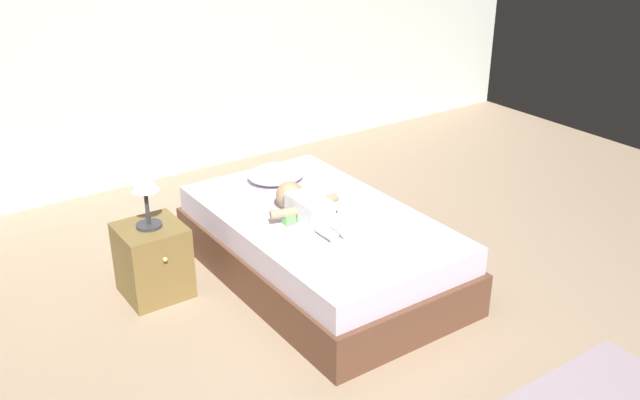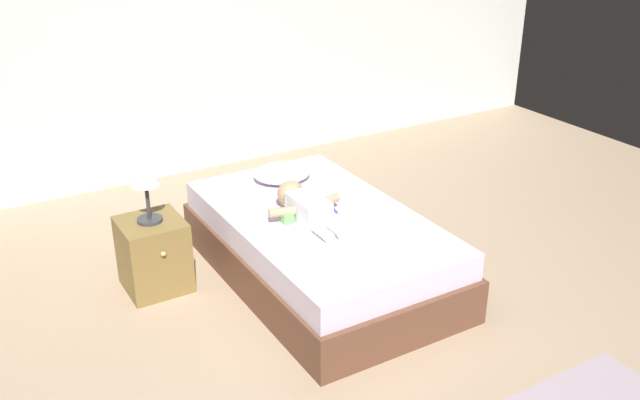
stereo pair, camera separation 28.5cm
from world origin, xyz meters
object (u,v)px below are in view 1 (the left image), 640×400
(bed, at_px, (320,247))
(baby, at_px, (304,206))
(toothbrush, at_px, (331,206))
(pillow, at_px, (276,174))
(lamp, at_px, (145,185))
(toy_block, at_px, (289,219))
(nightstand, at_px, (153,260))

(bed, bearing_deg, baby, 162.61)
(toothbrush, bearing_deg, pillow, 95.30)
(pillow, distance_m, lamp, 1.05)
(bed, distance_m, toy_block, 0.34)
(baby, distance_m, toothbrush, 0.22)
(toothbrush, height_order, nightstand, toothbrush)
(bed, xyz_separation_m, nightstand, (-0.94, 0.42, 0.01))
(pillow, bearing_deg, nightstand, -169.05)
(baby, relative_size, lamp, 1.69)
(lamp, distance_m, toy_block, 0.86)
(nightstand, bearing_deg, lamp, 90.00)
(bed, bearing_deg, pillow, 84.27)
(nightstand, bearing_deg, bed, -23.92)
(bed, height_order, baby, baby)
(nightstand, bearing_deg, toothbrush, -19.36)
(bed, height_order, toothbrush, toothbrush)
(bed, relative_size, pillow, 4.66)
(nightstand, relative_size, toy_block, 6.79)
(toothbrush, bearing_deg, bed, -157.60)
(pillow, relative_size, nightstand, 0.88)
(lamp, bearing_deg, bed, -23.92)
(pillow, relative_size, toy_block, 5.94)
(bed, bearing_deg, toy_block, 179.37)
(bed, relative_size, nightstand, 4.08)
(bed, distance_m, lamp, 1.15)
(bed, bearing_deg, toothbrush, 22.40)
(bed, relative_size, toothbrush, 11.20)
(pillow, height_order, baby, baby)
(toothbrush, distance_m, nightstand, 1.14)
(bed, xyz_separation_m, baby, (-0.10, 0.03, 0.30))
(baby, height_order, toy_block, baby)
(baby, bearing_deg, bed, -17.39)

